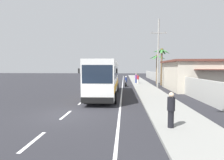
{
  "coord_description": "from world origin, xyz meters",
  "views": [
    {
      "loc": [
        3.7,
        -10.66,
        3.01
      ],
      "look_at": [
        2.41,
        7.48,
        1.7
      ],
      "focal_mm": 27.84,
      "sensor_mm": 36.0,
      "label": 1
    }
  ],
  "objects_px": {
    "pedestrian_far_walk": "(136,78)",
    "palm_nearest": "(157,64)",
    "pedestrian_near_kerb": "(171,109)",
    "roadside_building": "(213,75)",
    "pedestrian_midwalk": "(138,79)",
    "palm_second": "(162,58)",
    "coach_bus_foreground": "(105,77)",
    "motorcycle_beside_bus": "(126,82)",
    "utility_pole_mid": "(158,53)"
  },
  "relations": [
    {
      "from": "coach_bus_foreground",
      "to": "palm_nearest",
      "type": "distance_m",
      "value": 16.74
    },
    {
      "from": "utility_pole_mid",
      "to": "palm_second",
      "type": "height_order",
      "value": "utility_pole_mid"
    },
    {
      "from": "utility_pole_mid",
      "to": "motorcycle_beside_bus",
      "type": "bearing_deg",
      "value": 162.86
    },
    {
      "from": "pedestrian_far_walk",
      "to": "roadside_building",
      "type": "relative_size",
      "value": 0.14
    },
    {
      "from": "palm_nearest",
      "to": "roadside_building",
      "type": "relative_size",
      "value": 0.44
    },
    {
      "from": "motorcycle_beside_bus",
      "to": "roadside_building",
      "type": "bearing_deg",
      "value": -17.65
    },
    {
      "from": "motorcycle_beside_bus",
      "to": "pedestrian_near_kerb",
      "type": "height_order",
      "value": "pedestrian_near_kerb"
    },
    {
      "from": "pedestrian_near_kerb",
      "to": "pedestrian_far_walk",
      "type": "relative_size",
      "value": 0.99
    },
    {
      "from": "coach_bus_foreground",
      "to": "palm_nearest",
      "type": "relative_size",
      "value": 2.06
    },
    {
      "from": "pedestrian_midwalk",
      "to": "palm_second",
      "type": "distance_m",
      "value": 5.34
    },
    {
      "from": "pedestrian_far_walk",
      "to": "roadside_building",
      "type": "height_order",
      "value": "roadside_building"
    },
    {
      "from": "pedestrian_near_kerb",
      "to": "palm_nearest",
      "type": "relative_size",
      "value": 0.31
    },
    {
      "from": "palm_second",
      "to": "roadside_building",
      "type": "distance_m",
      "value": 8.54
    },
    {
      "from": "pedestrian_near_kerb",
      "to": "palm_nearest",
      "type": "bearing_deg",
      "value": -37.37
    },
    {
      "from": "motorcycle_beside_bus",
      "to": "pedestrian_midwalk",
      "type": "distance_m",
      "value": 4.0
    },
    {
      "from": "pedestrian_near_kerb",
      "to": "pedestrian_far_walk",
      "type": "height_order",
      "value": "pedestrian_far_walk"
    },
    {
      "from": "coach_bus_foreground",
      "to": "palm_second",
      "type": "height_order",
      "value": "palm_second"
    },
    {
      "from": "coach_bus_foreground",
      "to": "pedestrian_midwalk",
      "type": "relative_size",
      "value": 6.97
    },
    {
      "from": "pedestrian_near_kerb",
      "to": "utility_pole_mid",
      "type": "bearing_deg",
      "value": -37.12
    },
    {
      "from": "coach_bus_foreground",
      "to": "palm_second",
      "type": "relative_size",
      "value": 1.8
    },
    {
      "from": "utility_pole_mid",
      "to": "roadside_building",
      "type": "bearing_deg",
      "value": -18.01
    },
    {
      "from": "palm_second",
      "to": "pedestrian_midwalk",
      "type": "bearing_deg",
      "value": 164.0
    },
    {
      "from": "pedestrian_midwalk",
      "to": "utility_pole_mid",
      "type": "height_order",
      "value": "utility_pole_mid"
    },
    {
      "from": "motorcycle_beside_bus",
      "to": "roadside_building",
      "type": "distance_m",
      "value": 12.22
    },
    {
      "from": "palm_nearest",
      "to": "pedestrian_near_kerb",
      "type": "bearing_deg",
      "value": -98.95
    },
    {
      "from": "palm_second",
      "to": "roadside_building",
      "type": "height_order",
      "value": "palm_second"
    },
    {
      "from": "pedestrian_midwalk",
      "to": "utility_pole_mid",
      "type": "relative_size",
      "value": 0.16
    },
    {
      "from": "pedestrian_far_walk",
      "to": "palm_nearest",
      "type": "xyz_separation_m",
      "value": [
        3.88,
        0.13,
        2.61
      ]
    },
    {
      "from": "palm_nearest",
      "to": "pedestrian_midwalk",
      "type": "bearing_deg",
      "value": -154.26
    },
    {
      "from": "pedestrian_far_walk",
      "to": "palm_nearest",
      "type": "height_order",
      "value": "palm_nearest"
    },
    {
      "from": "pedestrian_far_walk",
      "to": "pedestrian_midwalk",
      "type": "bearing_deg",
      "value": -43.85
    },
    {
      "from": "pedestrian_far_walk",
      "to": "palm_second",
      "type": "distance_m",
      "value": 6.01
    },
    {
      "from": "pedestrian_near_kerb",
      "to": "utility_pole_mid",
      "type": "height_order",
      "value": "utility_pole_mid"
    },
    {
      "from": "pedestrian_far_walk",
      "to": "pedestrian_near_kerb",
      "type": "bearing_deg",
      "value": -52.17
    },
    {
      "from": "pedestrian_near_kerb",
      "to": "palm_second",
      "type": "relative_size",
      "value": 0.27
    },
    {
      "from": "coach_bus_foreground",
      "to": "pedestrian_midwalk",
      "type": "xyz_separation_m",
      "value": [
        4.48,
        12.79,
        -1.07
      ]
    },
    {
      "from": "pedestrian_near_kerb",
      "to": "palm_nearest",
      "type": "height_order",
      "value": "palm_nearest"
    },
    {
      "from": "pedestrian_near_kerb",
      "to": "roadside_building",
      "type": "height_order",
      "value": "roadside_building"
    },
    {
      "from": "coach_bus_foreground",
      "to": "roadside_building",
      "type": "distance_m",
      "value": 15.03
    },
    {
      "from": "coach_bus_foreground",
      "to": "utility_pole_mid",
      "type": "relative_size",
      "value": 1.12
    },
    {
      "from": "utility_pole_mid",
      "to": "palm_second",
      "type": "bearing_deg",
      "value": 70.8
    },
    {
      "from": "palm_second",
      "to": "coach_bus_foreground",
      "type": "bearing_deg",
      "value": -125.36
    },
    {
      "from": "coach_bus_foreground",
      "to": "motorcycle_beside_bus",
      "type": "xyz_separation_m",
      "value": [
        2.31,
        9.45,
        -1.37
      ]
    },
    {
      "from": "motorcycle_beside_bus",
      "to": "palm_second",
      "type": "height_order",
      "value": "palm_second"
    },
    {
      "from": "pedestrian_midwalk",
      "to": "roadside_building",
      "type": "relative_size",
      "value": 0.13
    },
    {
      "from": "motorcycle_beside_bus",
      "to": "roadside_building",
      "type": "height_order",
      "value": "roadside_building"
    },
    {
      "from": "roadside_building",
      "to": "palm_nearest",
      "type": "bearing_deg",
      "value": 123.26
    },
    {
      "from": "palm_nearest",
      "to": "pedestrian_far_walk",
      "type": "bearing_deg",
      "value": -178.06
    },
    {
      "from": "pedestrian_far_walk",
      "to": "utility_pole_mid",
      "type": "height_order",
      "value": "utility_pole_mid"
    },
    {
      "from": "motorcycle_beside_bus",
      "to": "utility_pole_mid",
      "type": "xyz_separation_m",
      "value": [
        4.7,
        -1.45,
        4.52
      ]
    }
  ]
}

